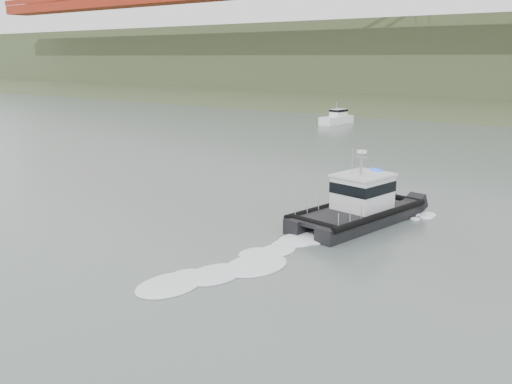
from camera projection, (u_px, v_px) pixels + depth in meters
ground at (116, 276)px, 26.07m from camera, size 400.00×400.00×0.00m
patrol_boat at (359, 204)px, 34.16m from camera, size 4.89×9.86×4.58m
motorboat at (337, 118)px, 85.48m from camera, size 2.70×6.36×3.40m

